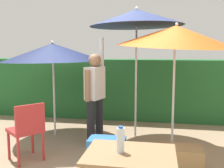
# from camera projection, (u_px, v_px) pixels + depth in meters

# --- Properties ---
(ground_plane) EXTENTS (24.00, 24.00, 0.00)m
(ground_plane) POSITION_uv_depth(u_px,v_px,m) (109.00, 154.00, 4.30)
(ground_plane) COLOR #9E8466
(hedge_row) EXTENTS (8.00, 0.70, 1.43)m
(hedge_row) POSITION_uv_depth(u_px,v_px,m) (127.00, 89.00, 6.52)
(hedge_row) COLOR #23602D
(hedge_row) RESTS_ON ground_plane
(umbrella_rainbow) EXTENTS (1.93, 1.93, 1.83)m
(umbrella_rainbow) POSITION_uv_depth(u_px,v_px,m) (53.00, 52.00, 5.05)
(umbrella_rainbow) COLOR silver
(umbrella_rainbow) RESTS_ON ground_plane
(umbrella_orange) EXTENTS (1.74, 1.74, 2.45)m
(umbrella_orange) POSITION_uv_depth(u_px,v_px,m) (137.00, 18.00, 4.89)
(umbrella_orange) COLOR silver
(umbrella_orange) RESTS_ON ground_plane
(umbrella_yellow) EXTENTS (1.84, 1.85, 2.13)m
(umbrella_yellow) POSITION_uv_depth(u_px,v_px,m) (176.00, 36.00, 4.19)
(umbrella_yellow) COLOR silver
(umbrella_yellow) RESTS_ON ground_plane
(person_vendor) EXTENTS (0.32, 0.55, 1.88)m
(person_vendor) POSITION_uv_depth(u_px,v_px,m) (95.00, 92.00, 4.61)
(person_vendor) COLOR black
(person_vendor) RESTS_ON ground_plane
(chair_plastic) EXTENTS (0.62, 0.62, 0.89)m
(chair_plastic) POSITION_uv_depth(u_px,v_px,m) (27.00, 128.00, 3.96)
(chair_plastic) COLOR #B72D2D
(chair_plastic) RESTS_ON ground_plane
(cooler_box) EXTENTS (0.53, 0.34, 0.38)m
(cooler_box) POSITION_uv_depth(u_px,v_px,m) (107.00, 151.00, 3.92)
(cooler_box) COLOR #2D6BB7
(cooler_box) RESTS_ON ground_plane
(crate_cardboard) EXTENTS (0.47, 0.35, 0.35)m
(crate_cardboard) POSITION_uv_depth(u_px,v_px,m) (185.00, 160.00, 3.65)
(crate_cardboard) COLOR #9E7A4C
(crate_cardboard) RESTS_ON ground_plane
(folding_table) EXTENTS (0.80, 0.60, 0.77)m
(folding_table) POSITION_uv_depth(u_px,v_px,m) (130.00, 163.00, 2.37)
(folding_table) COLOR #4C4C51
(folding_table) RESTS_ON ground_plane
(bottle_water) EXTENTS (0.07, 0.07, 0.24)m
(bottle_water) POSITION_uv_depth(u_px,v_px,m) (121.00, 140.00, 2.36)
(bottle_water) COLOR silver
(bottle_water) RESTS_ON folding_table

